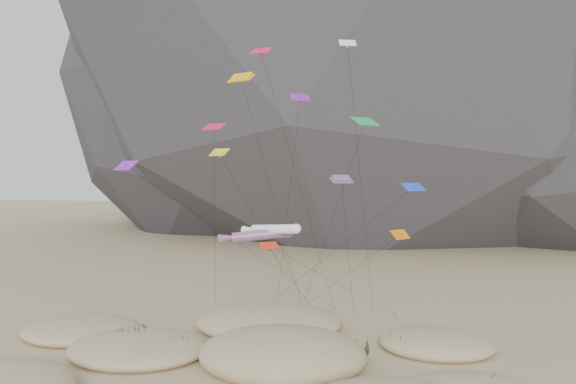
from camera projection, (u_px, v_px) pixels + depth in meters
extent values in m
ellipsoid|color=black|center=(390.00, 12.00, 152.29)|extent=(191.54, 147.29, 156.00)
ellipsoid|color=#2B2B30|center=(239.00, 81.00, 169.64)|extent=(136.20, 127.83, 116.00)
ellipsoid|color=#CCB789|center=(138.00, 348.00, 51.17)|extent=(12.99, 11.04, 2.50)
ellipsoid|color=#CCB789|center=(282.00, 354.00, 48.30)|extent=(14.69, 12.49, 4.15)
ellipsoid|color=#CCB789|center=(268.00, 321.00, 59.79)|extent=(15.86, 13.48, 3.17)
ellipsoid|color=#CCB789|center=(437.00, 343.00, 52.69)|extent=(10.77, 9.16, 2.34)
ellipsoid|color=#CCB789|center=(82.00, 330.00, 57.35)|extent=(12.15, 10.33, 2.23)
ellipsoid|color=black|center=(3.00, 381.00, 42.22)|extent=(2.89, 2.47, 0.87)
ellipsoid|color=black|center=(39.00, 383.00, 42.08)|extent=(2.38, 2.03, 0.71)
ellipsoid|color=black|center=(133.00, 339.00, 53.23)|extent=(3.16, 2.70, 0.95)
ellipsoid|color=black|center=(179.00, 348.00, 50.73)|extent=(2.01, 1.72, 0.60)
ellipsoid|color=black|center=(301.00, 354.00, 47.90)|extent=(3.70, 3.17, 1.11)
ellipsoid|color=black|center=(352.00, 352.00, 48.68)|extent=(2.89, 2.47, 0.87)
ellipsoid|color=black|center=(266.00, 365.00, 45.65)|extent=(2.17, 1.86, 0.65)
ellipsoid|color=black|center=(262.00, 319.00, 59.83)|extent=(3.24, 2.77, 0.97)
ellipsoid|color=black|center=(285.00, 327.00, 57.02)|extent=(2.26, 1.93, 0.68)
ellipsoid|color=black|center=(432.00, 340.00, 53.22)|extent=(2.02, 1.73, 0.61)
ellipsoid|color=black|center=(394.00, 344.00, 52.39)|extent=(2.10, 1.79, 0.63)
ellipsoid|color=black|center=(89.00, 323.00, 59.74)|extent=(2.29, 1.96, 0.69)
ellipsoid|color=black|center=(85.00, 334.00, 56.21)|extent=(2.11, 1.81, 0.63)
cylinder|color=#3F2D1E|center=(253.00, 315.00, 64.47)|extent=(0.08, 0.08, 0.30)
cylinder|color=#3F2D1E|center=(302.00, 307.00, 68.27)|extent=(0.08, 0.08, 0.30)
cylinder|color=#3F2D1E|center=(334.00, 308.00, 68.16)|extent=(0.08, 0.08, 0.30)
cylinder|color=#3F2D1E|center=(373.00, 310.00, 67.10)|extent=(0.08, 0.08, 0.30)
cylinder|color=#3F2D1E|center=(397.00, 318.00, 63.40)|extent=(0.08, 0.08, 0.30)
cylinder|color=#3F2D1E|center=(277.00, 307.00, 68.42)|extent=(0.08, 0.08, 0.30)
cylinder|color=#3F2D1E|center=(395.00, 315.00, 64.82)|extent=(0.08, 0.08, 0.30)
cylinder|color=#3F2D1E|center=(216.00, 312.00, 66.20)|extent=(0.08, 0.08, 0.30)
cylinder|color=#FF4F1A|center=(260.00, 235.00, 52.13)|extent=(5.31, 1.96, 1.48)
sphere|color=#FF4F1A|center=(288.00, 233.00, 52.13)|extent=(0.99, 0.99, 0.99)
cone|color=#FF4F1A|center=(230.00, 238.00, 52.14)|extent=(2.26, 1.26, 1.06)
cylinder|color=black|center=(291.00, 278.00, 59.32)|extent=(2.93, 14.88, 10.82)
cylinder|color=white|center=(274.00, 229.00, 51.86)|extent=(5.08, 3.26, 1.21)
sphere|color=white|center=(296.00, 229.00, 50.17)|extent=(0.88, 0.88, 0.88)
cone|color=white|center=(251.00, 230.00, 53.72)|extent=(2.26, 1.69, 0.90)
cylinder|color=black|center=(293.00, 277.00, 58.52)|extent=(0.91, 13.37, 11.38)
cube|color=yellow|center=(241.00, 78.00, 56.99)|extent=(3.02, 2.13, 0.82)
cube|color=yellow|center=(241.00, 76.00, 56.98)|extent=(2.54, 1.74, 0.80)
cylinder|color=black|center=(275.00, 204.00, 62.85)|extent=(4.33, 11.89, 26.18)
cube|color=red|center=(342.00, 180.00, 51.55)|extent=(2.21, 2.05, 0.60)
cube|color=red|center=(342.00, 178.00, 51.54)|extent=(1.85, 1.70, 0.59)
cylinder|color=black|center=(348.00, 255.00, 58.93)|extent=(0.09, 14.49, 15.91)
cube|color=orange|center=(400.00, 235.00, 52.23)|extent=(1.91, 1.99, 0.83)
cube|color=orange|center=(400.00, 236.00, 52.24)|extent=(0.37, 0.36, 0.62)
cylinder|color=black|center=(345.00, 276.00, 60.25)|extent=(11.68, 13.64, 10.79)
cube|color=white|center=(348.00, 43.00, 54.62)|extent=(1.83, 1.26, 0.74)
cube|color=white|center=(348.00, 44.00, 54.63)|extent=(0.27, 0.32, 0.55)
cylinder|color=black|center=(361.00, 190.00, 60.87)|extent=(2.02, 12.09, 29.20)
cube|color=red|center=(269.00, 246.00, 47.25)|extent=(1.74, 1.59, 0.55)
cube|color=red|center=(269.00, 247.00, 47.26)|extent=(0.24, 0.23, 0.54)
cylinder|color=black|center=(342.00, 286.00, 56.04)|extent=(10.29, 19.65, 10.41)
cube|color=green|center=(365.00, 121.00, 54.52)|extent=(2.92, 2.95, 0.91)
cube|color=green|center=(365.00, 123.00, 54.53)|extent=(0.39, 0.39, 0.93)
cylinder|color=black|center=(330.00, 225.00, 61.40)|extent=(8.29, 11.60, 21.52)
cube|color=blue|center=(414.00, 187.00, 46.47)|extent=(2.12, 1.96, 0.68)
cube|color=blue|center=(414.00, 189.00, 46.47)|extent=(0.30, 0.29, 0.65)
cylinder|color=black|center=(320.00, 262.00, 55.47)|extent=(17.65, 14.27, 15.37)
cube|color=purple|center=(300.00, 97.00, 54.94)|extent=(2.07, 1.59, 0.82)
cube|color=purple|center=(300.00, 99.00, 54.94)|extent=(0.32, 0.36, 0.62)
cylinder|color=black|center=(287.00, 214.00, 61.68)|extent=(5.08, 11.89, 23.92)
cube|color=#DA144F|center=(214.00, 127.00, 49.69)|extent=(2.24, 1.61, 0.67)
cube|color=#DA144F|center=(214.00, 128.00, 49.69)|extent=(0.28, 0.22, 0.70)
cylinder|color=black|center=(215.00, 233.00, 57.95)|extent=(5.07, 15.11, 20.63)
cube|color=yellow|center=(219.00, 152.00, 57.19)|extent=(2.24, 1.70, 0.79)
cube|color=yellow|center=(219.00, 154.00, 57.19)|extent=(0.31, 0.32, 0.68)
cylinder|color=black|center=(264.00, 237.00, 62.73)|extent=(6.56, 11.98, 18.62)
cube|color=purple|center=(126.00, 165.00, 54.21)|extent=(2.72, 2.17, 0.95)
cube|color=purple|center=(126.00, 167.00, 54.22)|extent=(0.39, 0.39, 0.82)
cylinder|color=black|center=(242.00, 245.00, 61.19)|extent=(18.29, 17.33, 17.24)
cube|color=#EE1648|center=(261.00, 51.00, 54.22)|extent=(2.26, 1.57, 0.75)
cube|color=#EE1648|center=(261.00, 52.00, 54.23)|extent=(0.29, 0.26, 0.71)
cylinder|color=black|center=(302.00, 194.00, 61.19)|extent=(5.59, 14.34, 28.35)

